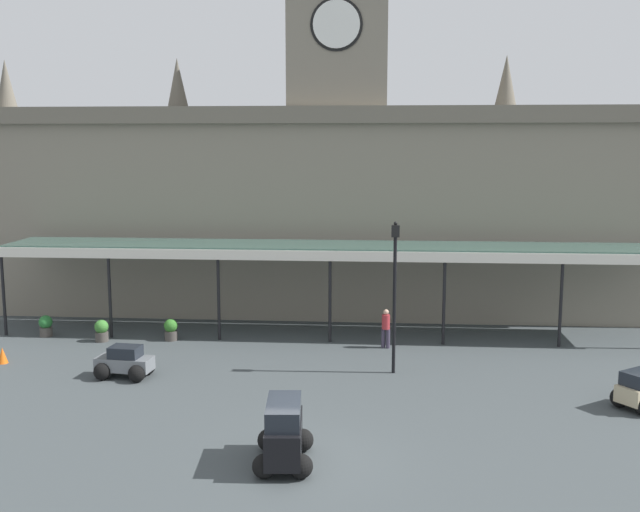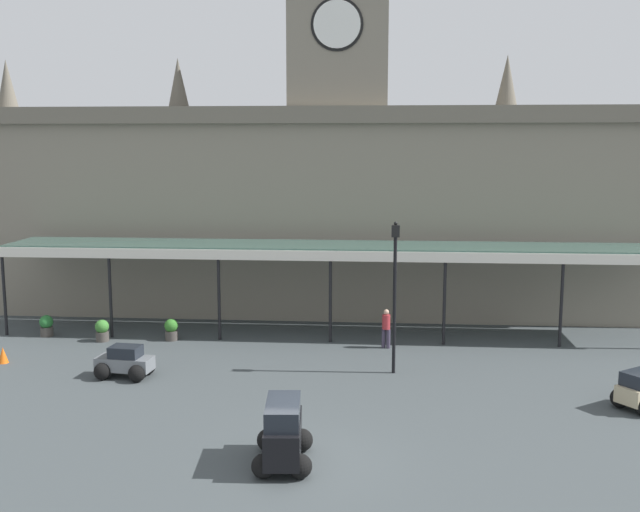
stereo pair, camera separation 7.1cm
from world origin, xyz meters
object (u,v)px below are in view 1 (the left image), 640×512
pedestrian_near_entrance (386,327)px  planter_by_canopy (102,330)px  traffic_cone (3,355)px  planter_forecourt_centre (46,326)px  victorian_lamppost (395,282)px  planter_near_kerb (171,329)px  car_black_van (284,436)px  car_grey_sedan (125,364)px

pedestrian_near_entrance → planter_by_canopy: (-12.41, 0.07, -0.42)m
traffic_cone → planter_forecourt_centre: planter_forecourt_centre is taller
victorian_lamppost → planter_near_kerb: (-9.69, 3.93, -3.03)m
car_black_van → traffic_cone: 14.83m
car_grey_sedan → traffic_cone: (-5.42, 1.34, -0.18)m
pedestrian_near_entrance → traffic_cone: (-15.11, -3.42, -0.59)m
car_black_van → planter_near_kerb: 13.90m
traffic_cone → planter_near_kerb: 6.89m
car_grey_sedan → car_black_van: car_black_van is taller
car_grey_sedan → car_black_van: bearing=-45.6°
planter_by_canopy → car_grey_sedan: bearing=-60.6°
car_black_van → traffic_cone: (-12.26, 8.33, -0.49)m
traffic_cone → car_black_van: bearing=-34.2°
planter_by_canopy → traffic_cone: bearing=-127.7°
planter_forecourt_centre → planter_near_kerb: size_ratio=1.00×
victorian_lamppost → planter_by_canopy: victorian_lamppost is taller
planter_by_canopy → planter_near_kerb: 3.01m
pedestrian_near_entrance → planter_near_kerb: pedestrian_near_entrance is taller
pedestrian_near_entrance → planter_by_canopy: bearing=179.7°
traffic_cone → car_grey_sedan: bearing=-13.9°
car_grey_sedan → planter_by_canopy: 5.55m
car_grey_sedan → planter_near_kerb: size_ratio=2.22×
victorian_lamppost → traffic_cone: size_ratio=8.97×
victorian_lamppost → traffic_cone: 15.70m
car_black_van → planter_by_canopy: (-9.56, 11.82, -0.32)m
victorian_lamppost → planter_forecourt_centre: 16.32m
traffic_cone → planter_by_canopy: (2.70, 3.49, 0.17)m
car_black_van → planter_forecourt_centre: size_ratio=2.57×
car_black_van → planter_forecourt_centre: (-12.38, 12.46, -0.32)m
car_grey_sedan → planter_forecourt_centre: size_ratio=2.22×
car_grey_sedan → car_black_van: (6.84, -6.99, 0.30)m
traffic_cone → victorian_lamppost: bearing=-0.1°
car_grey_sedan → planter_near_kerb: bearing=87.2°
planter_by_canopy → planter_forecourt_centre: 2.89m
car_black_van → pedestrian_near_entrance: (2.85, 11.75, 0.10)m
victorian_lamppost → planter_by_canopy: 13.50m
planter_near_kerb → planter_forecourt_centre: bearing=177.8°
pedestrian_near_entrance → traffic_cone: size_ratio=2.60×
car_grey_sedan → traffic_cone: car_grey_sedan is taller
planter_forecourt_centre → planter_near_kerb: same height
victorian_lamppost → traffic_cone: victorian_lamppost is taller
victorian_lamppost → planter_near_kerb: bearing=157.9°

